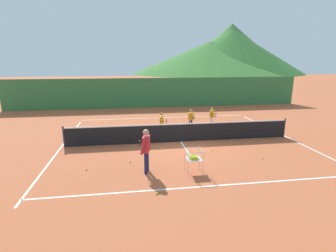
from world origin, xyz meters
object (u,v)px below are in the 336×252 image
at_px(tennis_net, 181,132).
at_px(student_2, 212,115).
at_px(tennis_ball_5, 232,142).
at_px(tennis_ball_6, 161,149).
at_px(tennis_ball_1, 262,158).
at_px(instructor, 146,147).
at_px(student_1, 191,117).
at_px(tennis_ball_0, 212,150).
at_px(tennis_ball_2, 86,169).
at_px(tennis_ball_4, 157,193).
at_px(tennis_ball_7, 251,142).
at_px(student_0, 162,121).
at_px(tennis_ball_3, 130,162).
at_px(ball_cart, 193,158).

xyz_separation_m(tennis_net, student_2, (2.57, 2.83, 0.24)).
relative_size(tennis_net, tennis_ball_5, 171.09).
bearing_deg(tennis_ball_6, tennis_ball_1, -24.27).
distance_m(instructor, student_1, 6.60).
distance_m(tennis_ball_0, tennis_ball_1, 2.24).
relative_size(student_2, tennis_ball_1, 17.97).
bearing_deg(tennis_ball_6, student_2, 45.83).
distance_m(tennis_ball_1, tennis_ball_2, 7.30).
bearing_deg(tennis_ball_4, student_1, 68.97).
xyz_separation_m(tennis_ball_4, tennis_ball_7, (5.38, 4.60, 0.00)).
xyz_separation_m(tennis_ball_0, tennis_ball_1, (1.83, -1.28, 0.00)).
height_order(tennis_ball_1, tennis_ball_2, same).
relative_size(tennis_ball_0, tennis_ball_6, 1.00).
distance_m(tennis_net, tennis_ball_5, 2.67).
bearing_deg(student_1, tennis_ball_1, -69.78).
bearing_deg(student_2, student_0, -158.84).
distance_m(tennis_ball_1, tennis_ball_4, 5.37).
bearing_deg(tennis_ball_5, tennis_ball_4, -132.94).
bearing_deg(student_0, student_2, 21.16).
distance_m(student_1, tennis_ball_7, 3.93).
bearing_deg(tennis_ball_3, instructor, -59.55).
xyz_separation_m(student_2, tennis_ball_1, (0.42, -5.74, -0.70)).
bearing_deg(tennis_ball_0, student_0, 121.70).
xyz_separation_m(student_2, tennis_ball_3, (-5.22, -5.32, -0.70)).
bearing_deg(ball_cart, tennis_ball_6, 107.51).
relative_size(tennis_ball_3, tennis_ball_5, 1.00).
relative_size(student_0, ball_cart, 1.40).
bearing_deg(tennis_ball_4, tennis_ball_6, 81.24).
distance_m(student_1, ball_cart, 6.28).
relative_size(student_1, tennis_ball_0, 18.51).
xyz_separation_m(tennis_ball_2, tennis_ball_7, (7.86, 2.34, 0.00)).
bearing_deg(student_2, tennis_ball_4, -118.52).
bearing_deg(tennis_ball_4, tennis_ball_3, 106.25).
bearing_deg(tennis_ball_3, tennis_net, 43.18).
xyz_separation_m(instructor, ball_cart, (1.74, -0.30, -0.41)).
xyz_separation_m(instructor, tennis_ball_4, (0.20, -1.74, -0.97)).
bearing_deg(tennis_ball_0, tennis_ball_2, -165.84).
bearing_deg(instructor, student_1, 61.91).
relative_size(tennis_ball_0, tennis_ball_2, 1.00).
bearing_deg(tennis_ball_4, tennis_ball_7, 40.55).
height_order(tennis_ball_0, tennis_ball_4, same).
bearing_deg(student_0, tennis_ball_0, -58.30).
distance_m(tennis_net, tennis_ball_7, 3.64).
height_order(student_1, tennis_ball_4, student_1).
height_order(student_1, ball_cart, student_1).
bearing_deg(tennis_ball_6, ball_cart, -72.49).
distance_m(tennis_ball_3, tennis_ball_7, 6.45).
bearing_deg(tennis_ball_5, instructor, -146.99).
xyz_separation_m(instructor, tennis_ball_0, (3.19, 1.90, -0.97)).
height_order(tennis_ball_2, tennis_ball_7, same).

